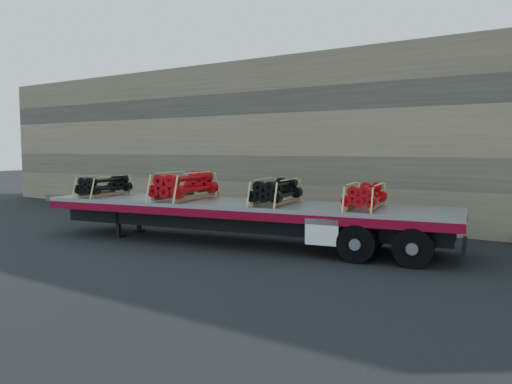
% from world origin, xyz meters
% --- Properties ---
extents(ground, '(120.00, 120.00, 0.00)m').
position_xyz_m(ground, '(0.00, 0.00, 0.00)').
color(ground, black).
rests_on(ground, ground).
extents(rock_wall, '(44.00, 3.00, 7.00)m').
position_xyz_m(rock_wall, '(0.00, 6.50, 3.50)').
color(rock_wall, '#7A6B54').
rests_on(rock_wall, ground).
extents(trailer, '(13.97, 4.97, 1.37)m').
position_xyz_m(trailer, '(-1.17, -0.13, 0.69)').
color(trailer, '#A1A3A8').
rests_on(trailer, ground).
extents(bundle_front, '(1.33, 2.13, 0.71)m').
position_xyz_m(bundle_front, '(-6.61, -1.08, 1.73)').
color(bundle_front, black).
rests_on(bundle_front, trailer).
extents(bundle_midfront, '(1.67, 2.69, 0.89)m').
position_xyz_m(bundle_midfront, '(-3.20, -0.49, 1.82)').
color(bundle_midfront, '#A6080E').
rests_on(bundle_midfront, trailer).
extents(bundle_midrear, '(1.40, 2.26, 0.75)m').
position_xyz_m(bundle_midrear, '(0.11, 0.09, 1.75)').
color(bundle_midrear, black).
rests_on(bundle_midrear, trailer).
extents(bundle_rear, '(1.28, 2.06, 0.68)m').
position_xyz_m(bundle_rear, '(2.86, 0.58, 1.71)').
color(bundle_rear, '#A6080E').
rests_on(bundle_rear, trailer).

